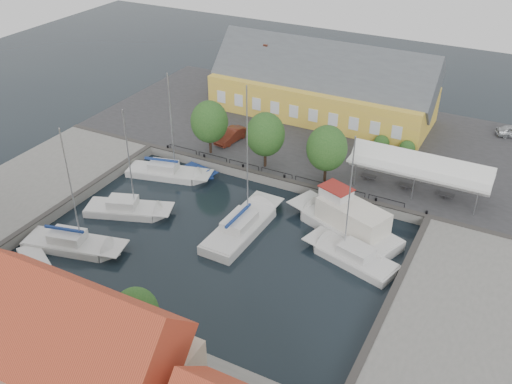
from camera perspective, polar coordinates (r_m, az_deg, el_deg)
ground at (r=53.56m, az=-2.98°, el=-4.34°), size 140.00×140.00×0.00m
north_quay at (r=71.26m, az=6.37°, el=5.64°), size 56.00×26.00×1.00m
west_quay at (r=64.57m, az=-21.06°, el=0.67°), size 12.00×24.00×1.00m
east_quay at (r=46.75m, az=20.23°, el=-12.17°), size 12.00×24.00×1.00m
quay_edge_fittings at (r=56.38m, az=-0.57°, el=-0.97°), size 56.00×24.72×0.40m
warehouse at (r=75.16m, az=6.25°, el=10.31°), size 28.56×14.00×9.55m
tent_canopy at (r=59.21m, az=16.04°, el=2.34°), size 14.00×4.00×2.83m
quay_trees at (r=60.98m, az=0.95°, el=5.78°), size 18.20×4.20×6.30m
car_red at (r=67.97m, az=-2.51°, el=5.67°), size 2.32×4.88×1.55m
center_sailboat at (r=53.85m, az=-1.41°, el=-3.61°), size 3.53×11.11×14.76m
trawler at (r=54.01m, az=9.09°, el=-3.09°), size 12.26×7.48×5.00m
east_boat_a at (r=51.04m, az=9.58°, el=-6.51°), size 9.16×5.19×12.38m
west_boat_a at (r=63.53m, az=-8.86°, el=1.81°), size 9.84×4.87×12.52m
west_boat_c at (r=57.92m, az=-12.77°, el=-1.82°), size 9.01×5.57×11.69m
west_boat_d at (r=54.39m, az=-17.84°, el=-5.08°), size 9.86×4.99×12.61m
launch_sw at (r=53.73m, az=-21.20°, el=-6.55°), size 5.26×4.00×0.98m
launch_nw at (r=63.72m, az=-5.70°, el=1.96°), size 4.39×2.35×0.88m
townhouses at (r=35.60m, az=-20.30°, el=-16.80°), size 36.30×8.50×12.00m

